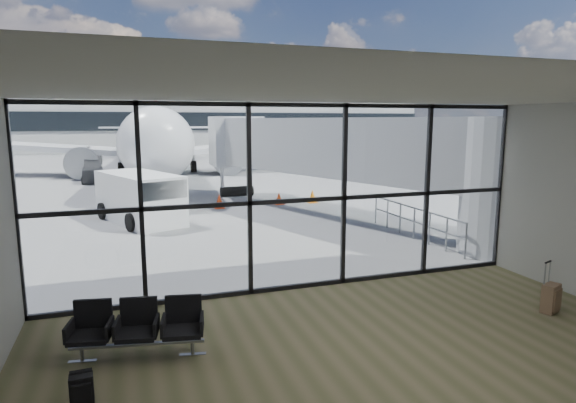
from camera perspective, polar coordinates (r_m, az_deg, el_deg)
ground at (r=50.96m, az=-14.49°, el=4.66°), size 220.00×220.00×0.00m
lounge_shell at (r=7.17m, az=14.54°, el=-2.25°), size 12.02×8.01×4.51m
glass_curtain_wall at (r=11.48m, az=1.22°, el=0.37°), size 12.10×0.12×4.50m
jet_bridge at (r=19.83m, az=7.54°, el=5.65°), size 8.00×16.50×4.33m
apron_railing at (r=17.37m, az=14.71°, el=-1.92°), size 0.06×5.46×1.11m
far_terminal at (r=72.69m, az=-16.50°, el=9.27°), size 80.00×12.20×11.00m
tree_4 at (r=84.40m, az=-31.01°, el=9.01°), size 5.61×5.61×8.07m
tree_5 at (r=83.40m, az=-26.96°, el=9.77°), size 6.27×6.27×9.03m
seating_row at (r=9.05m, az=-17.36°, el=-13.80°), size 2.27×1.04×1.01m
backpack at (r=8.05m, az=-23.26°, el=-19.79°), size 0.34×0.31×0.49m
suitcase at (r=11.89m, az=28.73°, el=-10.00°), size 0.47×0.40×1.12m
airliner at (r=40.10m, az=-15.30°, el=7.52°), size 31.77×36.85×9.49m
service_van at (r=20.34m, az=-17.05°, el=0.47°), size 3.51×4.97×1.98m
belt_loader at (r=34.80m, az=-22.10°, el=3.03°), size 1.55×3.61×1.64m
traffic_cone_a at (r=22.89m, az=-8.15°, el=0.00°), size 0.47×0.47×0.67m
traffic_cone_b at (r=23.75m, az=-1.09°, el=0.36°), size 0.42×0.42×0.60m
traffic_cone_c at (r=24.24m, az=2.89°, el=0.59°), size 0.46×0.46×0.65m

